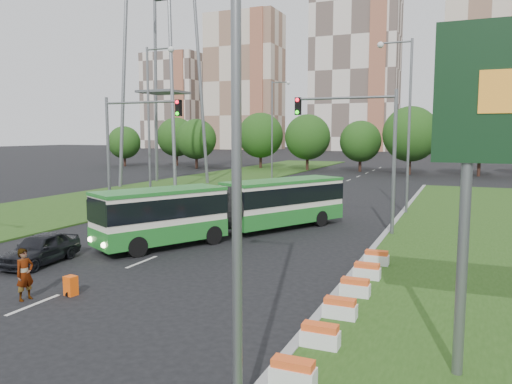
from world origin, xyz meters
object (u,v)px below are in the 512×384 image
at_px(car_left_far, 179,205).
at_px(pedestrian, 25,274).
at_px(traffic_mast_median, 365,139).
at_px(car_left_near, 40,249).
at_px(traffic_mast_left, 128,138).
at_px(articulated_bus, 229,207).
at_px(shopping_trolley, 71,286).

xyz_separation_m(car_left_far, pedestrian, (4.48, -17.19, 0.14)).
distance_m(traffic_mast_median, car_left_near, 17.32).
relative_size(traffic_mast_median, pedestrian, 4.48).
xyz_separation_m(traffic_mast_left, car_left_far, (2.27, 2.46, -4.60)).
distance_m(traffic_mast_median, pedestrian, 18.38).
height_order(traffic_mast_median, traffic_mast_left, same).
bearing_deg(traffic_mast_left, car_left_far, 47.30).
bearing_deg(pedestrian, car_left_near, 48.13).
height_order(traffic_mast_left, articulated_bus, traffic_mast_left).
distance_m(traffic_mast_median, traffic_mast_left, 15.19).
distance_m(pedestrian, shopping_trolley, 1.54).
bearing_deg(traffic_mast_left, shopping_trolley, -60.41).
distance_m(traffic_mast_left, articulated_bus, 9.42).
xyz_separation_m(car_left_near, car_left_far, (-1.24, 13.40, 0.07)).
xyz_separation_m(traffic_mast_median, shopping_trolley, (-7.35, -14.75, -5.01)).
distance_m(car_left_far, pedestrian, 17.76).
height_order(car_left_near, shopping_trolley, car_left_near).
xyz_separation_m(car_left_near, pedestrian, (3.24, -3.79, 0.22)).
xyz_separation_m(articulated_bus, car_left_far, (-6.06, 4.66, -0.80)).
bearing_deg(car_left_near, articulated_bus, 54.93).
relative_size(traffic_mast_left, articulated_bus, 0.52).
height_order(traffic_mast_median, car_left_near, traffic_mast_median).
height_order(traffic_mast_left, car_left_near, traffic_mast_left).
xyz_separation_m(traffic_mast_left, car_left_near, (3.51, -10.94, -4.68)).
distance_m(traffic_mast_left, car_left_far, 5.69).
bearing_deg(pedestrian, articulated_bus, 0.34).
xyz_separation_m(car_left_far, shopping_trolley, (5.54, -16.22, -0.41)).
distance_m(articulated_bus, shopping_trolley, 11.63).
relative_size(car_left_far, shopping_trolley, 6.61).
bearing_deg(shopping_trolley, car_left_near, 157.10).
height_order(car_left_near, car_left_far, car_left_far).
xyz_separation_m(articulated_bus, pedestrian, (-1.59, -12.53, -0.66)).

